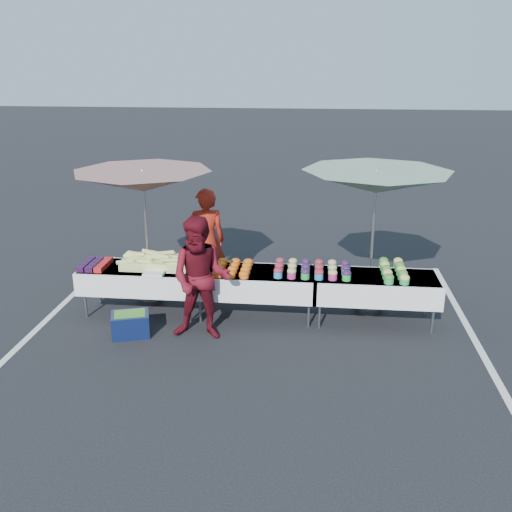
# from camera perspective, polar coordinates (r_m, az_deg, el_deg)

# --- Properties ---
(ground) EXTENTS (80.00, 80.00, 0.00)m
(ground) POSITION_cam_1_polar(r_m,az_deg,el_deg) (8.95, 0.00, -6.06)
(ground) COLOR black
(stripe_left) EXTENTS (0.10, 5.00, 0.00)m
(stripe_left) POSITION_cam_1_polar(r_m,az_deg,el_deg) (9.79, -19.05, -4.88)
(stripe_left) COLOR silver
(stripe_left) RESTS_ON ground
(stripe_right) EXTENTS (0.10, 5.00, 0.00)m
(stripe_right) POSITION_cam_1_polar(r_m,az_deg,el_deg) (9.21, 20.35, -6.57)
(stripe_right) COLOR silver
(stripe_right) RESTS_ON ground
(table_left) EXTENTS (1.86, 0.81, 0.75)m
(table_left) POSITION_cam_1_polar(r_m,az_deg,el_deg) (9.07, -11.39, -2.10)
(table_left) COLOR white
(table_left) RESTS_ON ground
(table_center) EXTENTS (1.86, 0.81, 0.75)m
(table_center) POSITION_cam_1_polar(r_m,az_deg,el_deg) (8.72, 0.00, -2.59)
(table_center) COLOR white
(table_center) RESTS_ON ground
(table_right) EXTENTS (1.86, 0.81, 0.75)m
(table_right) POSITION_cam_1_polar(r_m,az_deg,el_deg) (8.73, 11.85, -2.99)
(table_right) COLOR white
(table_right) RESTS_ON ground
(berry_punnets) EXTENTS (0.40, 0.54, 0.08)m
(berry_punnets) POSITION_cam_1_polar(r_m,az_deg,el_deg) (9.18, -15.81, -0.82)
(berry_punnets) COLOR black
(berry_punnets) RESTS_ON table_left
(corn_pile) EXTENTS (1.16, 0.57, 0.26)m
(corn_pile) POSITION_cam_1_polar(r_m,az_deg,el_deg) (8.96, -9.93, -0.54)
(corn_pile) COLOR #D0DE72
(corn_pile) RESTS_ON table_left
(plastic_bags) EXTENTS (0.30, 0.25, 0.05)m
(plastic_bags) POSITION_cam_1_polar(r_m,az_deg,el_deg) (8.65, -10.14, -1.71)
(plastic_bags) COLOR white
(plastic_bags) RESTS_ON table_left
(carrot_bowls) EXTENTS (0.55, 0.69, 0.11)m
(carrot_bowls) POSITION_cam_1_polar(r_m,az_deg,el_deg) (8.67, -2.31, -1.19)
(carrot_bowls) COLOR orange
(carrot_bowls) RESTS_ON table_center
(potato_cups) EXTENTS (1.14, 0.58, 0.16)m
(potato_cups) POSITION_cam_1_polar(r_m,az_deg,el_deg) (8.59, 5.65, -1.26)
(potato_cups) COLOR #2882BE
(potato_cups) RESTS_ON table_right
(bean_baskets) EXTENTS (0.36, 0.86, 0.15)m
(bean_baskets) POSITION_cam_1_polar(r_m,az_deg,el_deg) (8.75, 13.60, -1.39)
(bean_baskets) COLOR green
(bean_baskets) RESTS_ON table_right
(vendor) EXTENTS (0.77, 0.63, 1.81)m
(vendor) POSITION_cam_1_polar(r_m,az_deg,el_deg) (9.62, -5.03, 1.48)
(vendor) COLOR maroon
(vendor) RESTS_ON ground
(customer) EXTENTS (0.88, 0.70, 1.79)m
(customer) POSITION_cam_1_polar(r_m,az_deg,el_deg) (8.02, -5.53, -2.29)
(customer) COLOR #5B0D18
(customer) RESTS_ON ground
(umbrella_left) EXTENTS (2.24, 2.24, 2.21)m
(umbrella_left) POSITION_cam_1_polar(r_m,az_deg,el_deg) (9.04, -11.22, 7.25)
(umbrella_left) COLOR black
(umbrella_left) RESTS_ON ground
(umbrella_right) EXTENTS (2.32, 2.32, 2.28)m
(umbrella_right) POSITION_cam_1_polar(r_m,az_deg,el_deg) (8.68, 11.94, 7.16)
(umbrella_right) COLOR black
(umbrella_right) RESTS_ON ground
(storage_bin) EXTENTS (0.62, 0.53, 0.35)m
(storage_bin) POSITION_cam_1_polar(r_m,az_deg,el_deg) (8.50, -12.44, -6.64)
(storage_bin) COLOR #0B163B
(storage_bin) RESTS_ON ground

